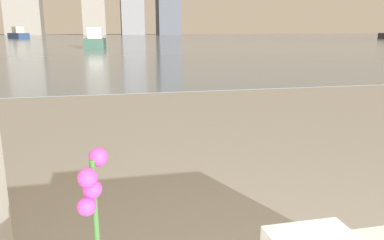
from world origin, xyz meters
name	(u,v)px	position (x,y,z in m)	size (l,w,h in m)	color
harbor_water	(109,38)	(0.00, 62.00, 0.01)	(180.00, 110.00, 0.01)	slate
harbor_boat_3	(95,41)	(-1.24, 26.78, 0.49)	(1.43, 3.70, 1.37)	#335647
harbor_boat_4	(18,34)	(-13.43, 62.36, 0.63)	(3.81, 4.87, 1.77)	navy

